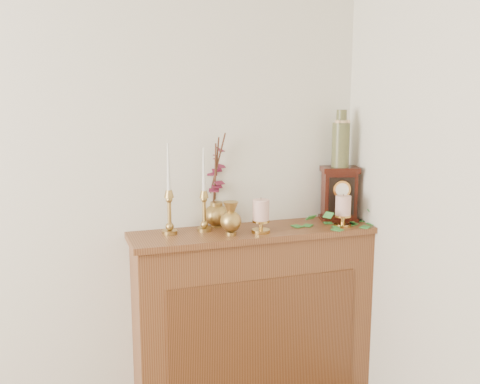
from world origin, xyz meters
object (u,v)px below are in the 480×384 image
object	(u,v)px
ginger_jar	(216,184)
mantel_clock	(339,194)
candlestick_left	(169,205)
bud_vase	(231,219)
candlestick_center	(204,204)
ceramic_vase	(341,141)

from	to	relation	value
ginger_jar	mantel_clock	distance (m)	0.66
candlestick_left	bud_vase	world-z (taller)	candlestick_left
ginger_jar	candlestick_center	bearing A→B (deg)	-130.74
candlestick_left	mantel_clock	world-z (taller)	candlestick_left
candlestick_center	mantel_clock	xyz separation A→B (m)	(0.74, 0.01, 0.01)
bud_vase	ceramic_vase	size ratio (longest dim) A/B	0.55
ginger_jar	ceramic_vase	bearing A→B (deg)	-8.37
mantel_clock	candlestick_center	bearing A→B (deg)	-164.07
candlestick_center	ginger_jar	size ratio (longest dim) A/B	0.86
candlestick_center	ceramic_vase	xyz separation A→B (m)	(0.74, 0.01, 0.28)
bud_vase	ceramic_vase	bearing A→B (deg)	11.00
bud_vase	ceramic_vase	world-z (taller)	ceramic_vase
candlestick_left	bud_vase	distance (m)	0.30
candlestick_left	mantel_clock	xyz separation A→B (m)	(0.91, 0.00, -0.00)
ginger_jar	ceramic_vase	size ratio (longest dim) A/B	1.61
candlestick_center	ceramic_vase	size ratio (longest dim) A/B	1.39
candlestick_center	ginger_jar	distance (m)	0.16
bud_vase	ginger_jar	world-z (taller)	ginger_jar
candlestick_center	bud_vase	bearing A→B (deg)	-49.26
candlestick_left	ginger_jar	size ratio (longest dim) A/B	0.92
candlestick_center	mantel_clock	bearing A→B (deg)	0.47
mantel_clock	ceramic_vase	xyz separation A→B (m)	(0.00, 0.00, 0.28)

